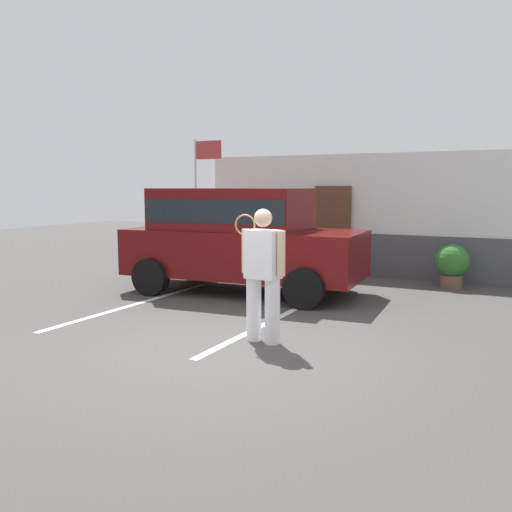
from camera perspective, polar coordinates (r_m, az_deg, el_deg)
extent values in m
plane|color=#423F3D|center=(7.35, -3.15, -9.27)|extent=(40.00, 40.00, 0.00)
cube|color=silver|center=(10.09, -12.34, -4.88)|extent=(0.12, 4.40, 0.01)
cube|color=silver|center=(8.65, 1.63, -6.72)|extent=(0.12, 4.40, 0.01)
cube|color=white|center=(13.27, 11.62, 4.19)|extent=(8.29, 0.30, 2.85)
cube|color=#4C4C51|center=(13.15, 11.28, 0.13)|extent=(6.96, 0.10, 1.00)
cube|color=brown|center=(13.33, 7.90, 2.67)|extent=(0.90, 0.06, 2.10)
cube|color=#590C0C|center=(10.82, -1.22, 0.38)|extent=(4.73, 2.25, 0.90)
cube|color=#590C0C|center=(10.86, -2.44, 4.90)|extent=(3.03, 1.98, 0.80)
cube|color=black|center=(10.86, -2.44, 4.79)|extent=(2.97, 2.00, 0.44)
cylinder|color=black|center=(11.26, 8.00, -1.68)|extent=(0.74, 0.32, 0.72)
cylinder|color=black|center=(9.46, 5.04, -3.33)|extent=(0.74, 0.32, 0.72)
cylinder|color=black|center=(12.41, -5.97, -0.83)|extent=(0.74, 0.32, 0.72)
cylinder|color=black|center=(10.80, -10.83, -2.12)|extent=(0.74, 0.32, 0.72)
cylinder|color=white|center=(7.35, 1.70, -5.78)|extent=(0.20, 0.20, 0.87)
cylinder|color=white|center=(7.50, -0.23, -5.50)|extent=(0.20, 0.20, 0.87)
cube|color=white|center=(7.29, 0.73, 0.18)|extent=(0.47, 0.32, 0.65)
sphere|color=beige|center=(7.25, 0.74, 3.95)|extent=(0.24, 0.24, 0.24)
cylinder|color=beige|center=(7.14, 2.61, 0.26)|extent=(0.11, 0.11, 0.59)
cylinder|color=beige|center=(7.44, -1.06, 0.54)|extent=(0.11, 0.11, 0.59)
torus|color=olive|center=(7.48, -1.13, 3.23)|extent=(0.29, 0.08, 0.29)
cylinder|color=olive|center=(7.50, -1.13, 1.44)|extent=(0.03, 0.03, 0.20)
cylinder|color=brown|center=(12.11, 19.53, -2.49)|extent=(0.44, 0.44, 0.27)
sphere|color=#2D6B28|center=(12.05, 19.61, -0.48)|extent=(0.69, 0.69, 0.69)
cylinder|color=silver|center=(14.28, -6.23, 5.35)|extent=(0.05, 0.05, 3.27)
cube|color=#B23838|center=(14.09, -4.92, 10.88)|extent=(0.75, 0.05, 0.45)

